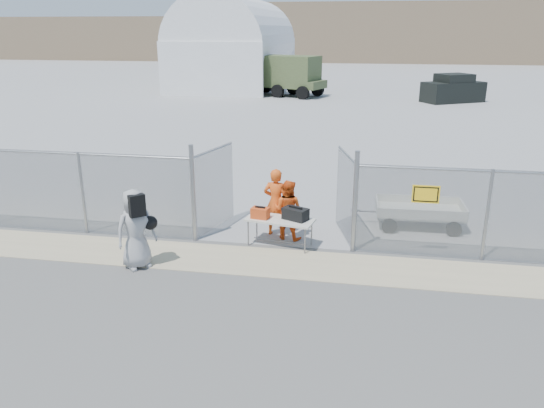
% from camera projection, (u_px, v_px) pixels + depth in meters
% --- Properties ---
extents(ground, '(160.00, 160.00, 0.00)m').
position_uv_depth(ground, '(256.00, 281.00, 11.41)').
color(ground, '#4F4F4F').
extents(tarmac_inside, '(160.00, 80.00, 0.01)m').
position_uv_depth(tarmac_inside, '(344.00, 85.00, 50.66)').
color(tarmac_inside, '#949494').
rests_on(tarmac_inside, ground).
extents(dirt_strip, '(44.00, 1.60, 0.01)m').
position_uv_depth(dirt_strip, '(265.00, 262.00, 12.34)').
color(dirt_strip, tan).
rests_on(dirt_strip, ground).
extents(distant_hills, '(140.00, 6.00, 9.00)m').
position_uv_depth(distant_hills, '(389.00, 33.00, 82.07)').
color(distant_hills, '#7F684F').
rests_on(distant_hills, ground).
extents(chain_link_fence, '(40.00, 0.20, 2.20)m').
position_uv_depth(chain_link_fence, '(272.00, 204.00, 12.93)').
color(chain_link_fence, gray).
rests_on(chain_link_fence, ground).
extents(quonset_hangar, '(9.00, 18.00, 8.00)m').
position_uv_depth(quonset_hangar, '(237.00, 42.00, 49.18)').
color(quonset_hangar, white).
rests_on(quonset_hangar, ground).
extents(folding_table, '(1.76, 0.99, 0.71)m').
position_uv_depth(folding_table, '(280.00, 232.00, 13.18)').
color(folding_table, beige).
rests_on(folding_table, ground).
extents(orange_bag, '(0.47, 0.35, 0.27)m').
position_uv_depth(orange_bag, '(260.00, 213.00, 13.10)').
color(orange_bag, '#DD4B1A').
rests_on(orange_bag, folding_table).
extents(black_duffel, '(0.70, 0.58, 0.29)m').
position_uv_depth(black_duffel, '(295.00, 214.00, 12.99)').
color(black_duffel, black).
rests_on(black_duffel, folding_table).
extents(security_worker_left, '(0.70, 0.50, 1.79)m').
position_uv_depth(security_worker_left, '(276.00, 202.00, 13.71)').
color(security_worker_left, '#EA5617').
rests_on(security_worker_left, ground).
extents(security_worker_right, '(0.88, 0.75, 1.56)m').
position_uv_depth(security_worker_right, '(288.00, 210.00, 13.50)').
color(security_worker_right, '#EA5617').
rests_on(security_worker_right, ground).
extents(visitor, '(1.05, 1.05, 1.84)m').
position_uv_depth(visitor, '(136.00, 229.00, 11.83)').
color(visitor, '#9A9A9A').
rests_on(visitor, ground).
extents(utility_trailer, '(3.07, 1.65, 0.73)m').
position_uv_depth(utility_trailer, '(419.00, 214.00, 14.48)').
color(utility_trailer, beige).
rests_on(utility_trailer, ground).
extents(military_truck, '(7.01, 4.65, 3.14)m').
position_uv_depth(military_truck, '(284.00, 76.00, 42.17)').
color(military_truck, '#4A5831').
rests_on(military_truck, ground).
extents(parked_vehicle_near, '(4.80, 3.97, 1.99)m').
position_uv_depth(parked_vehicle_near, '(453.00, 88.00, 38.66)').
color(parked_vehicle_near, black).
rests_on(parked_vehicle_near, ground).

